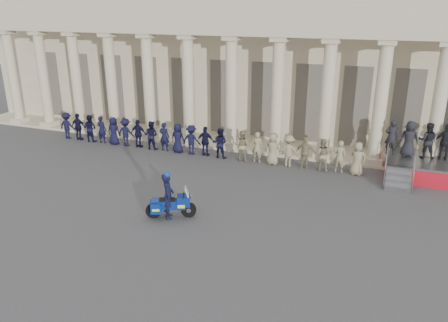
# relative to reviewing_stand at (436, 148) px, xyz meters

# --- Properties ---
(ground) EXTENTS (90.00, 90.00, 0.00)m
(ground) POSITION_rel_reviewing_stand_xyz_m (-9.22, -7.39, -1.43)
(ground) COLOR #3B3B3D
(ground) RESTS_ON ground
(building) EXTENTS (40.00, 12.50, 9.00)m
(building) POSITION_rel_reviewing_stand_xyz_m (-9.22, 7.36, 3.09)
(building) COLOR #B9AB8B
(building) RESTS_ON ground
(officer_rank) EXTENTS (18.15, 0.62, 1.65)m
(officer_rank) POSITION_rel_reviewing_stand_xyz_m (-12.32, -1.03, -0.61)
(officer_rank) COLOR black
(officer_rank) RESTS_ON ground
(reviewing_stand) EXTENTS (4.64, 4.07, 2.60)m
(reviewing_stand) POSITION_rel_reviewing_stand_xyz_m (0.00, 0.00, 0.00)
(reviewing_stand) COLOR gray
(reviewing_stand) RESTS_ON ground
(motorcycle) EXTENTS (1.85, 1.17, 1.26)m
(motorcycle) POSITION_rel_reviewing_stand_xyz_m (-9.73, -8.31, -0.89)
(motorcycle) COLOR black
(motorcycle) RESTS_ON ground
(rider) EXTENTS (0.67, 0.79, 1.93)m
(rider) POSITION_rel_reviewing_stand_xyz_m (-9.83, -8.35, -0.48)
(rider) COLOR black
(rider) RESTS_ON ground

